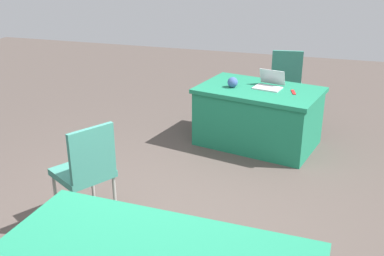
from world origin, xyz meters
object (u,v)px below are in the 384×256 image
object	(u,v)px
laptop_silver	(269,85)
yarn_ball	(233,82)
chair_near_front	(286,77)
chair_tucked_left	(86,168)
table_foreground	(258,116)
scissors_red	(293,92)

from	to	relation	value
laptop_silver	yarn_ball	distance (m)	0.44
laptop_silver	yarn_ball	world-z (taller)	laptop_silver
chair_near_front	chair_tucked_left	size ratio (longest dim) A/B	1.02
table_foreground	scissors_red	bearing A→B (deg)	173.62
table_foreground	chair_tucked_left	world-z (taller)	chair_tucked_left
table_foreground	chair_tucked_left	xyz separation A→B (m)	(1.12, 2.21, 0.19)
laptop_silver	scissors_red	world-z (taller)	laptop_silver
chair_tucked_left	scissors_red	xyz separation A→B (m)	(-1.53, -2.16, 0.17)
yarn_ball	table_foreground	bearing A→B (deg)	-171.19
table_foreground	laptop_silver	bearing A→B (deg)	-148.03
table_foreground	yarn_ball	xyz separation A→B (m)	(0.32, 0.05, 0.42)
chair_near_front	scissors_red	size ratio (longest dim) A/B	5.44
chair_near_front	laptop_silver	world-z (taller)	chair_near_front
table_foreground	chair_tucked_left	size ratio (longest dim) A/B	1.67
chair_tucked_left	scissors_red	distance (m)	2.66
chair_near_front	chair_tucked_left	bearing A→B (deg)	-120.18
laptop_silver	scissors_red	distance (m)	0.32
scissors_red	table_foreground	bearing A→B (deg)	-110.10
table_foreground	laptop_silver	xyz separation A→B (m)	(-0.10, -0.06, 0.40)
chair_tucked_left	yarn_ball	world-z (taller)	chair_tucked_left
yarn_ball	scissors_red	bearing A→B (deg)	-179.62
table_foreground	laptop_silver	distance (m)	0.42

